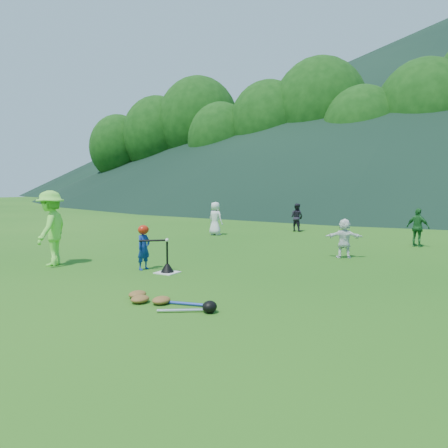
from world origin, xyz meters
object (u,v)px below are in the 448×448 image
Objects in this scene: batting_tee at (167,267)px; equipment_pile at (161,300)px; adult_coach at (51,228)px; fielder_c at (418,228)px; batter_child at (144,248)px; fielder_b at (297,217)px; fielder_a at (215,219)px; fielder_d at (344,238)px; home_plate at (167,272)px.

equipment_pile is at bearing -54.73° from batting_tee.
adult_coach is 1.49× the size of fielder_c.
batter_child is at bearing 78.43° from adult_coach.
equipment_pile is at bearing 111.92° from fielder_b.
fielder_a is 7.46m from batting_tee.
fielder_b is at bearing -117.56° from fielder_a.
batting_tee is (-2.85, -3.99, -0.40)m from fielder_d.
fielder_a is at bearing -47.91° from fielder_d.
fielder_c is (4.30, 7.29, 0.60)m from home_plate.
batter_child is at bearing 177.03° from batting_tee.
equipment_pile is (-2.82, -9.38, -0.55)m from fielder_c.
adult_coach reaches higher than fielder_a.
equipment_pile is (1.48, -2.09, -0.06)m from batting_tee.
batting_tee is at bearing 77.26° from fielder_c.
batter_child is 7.16m from fielder_a.
equipment_pile is at bearing -129.99° from batter_child.
fielder_c is 1.15× the size of fielder_d.
batter_child is 0.56× the size of equipment_pile.
adult_coach reaches higher than fielder_d.
fielder_b is at bearing 4.10° from batter_child.
fielder_c is (7.22, 0.44, -0.04)m from fielder_a.
batter_child is 0.78× the size of fielder_a.
batter_child is 0.55× the size of adult_coach.
batting_tee is (2.93, -6.85, -0.52)m from fielder_a.
adult_coach is 1.72× the size of fielder_d.
equipment_pile is (2.19, -2.13, -0.44)m from batter_child.
home_plate is 0.66× the size of batting_tee.
fielder_d reaches higher than batting_tee.
fielder_b reaches higher than fielder_d.
adult_coach reaches higher than home_plate.
batting_tee is at bearing 125.27° from equipment_pile.
fielder_d is at bearing 100.09° from adult_coach.
fielder_d is (-1.44, -3.30, -0.08)m from fielder_c.
home_plate is 0.37× the size of fielder_c.
batting_tee is (3.01, 0.66, -0.78)m from adult_coach.
batting_tee is 0.38× the size of equipment_pile.
fielder_c is at bearing 59.48° from home_plate.
adult_coach is at bearing -167.71° from home_plate.
home_plate is 8.48m from fielder_c.
fielder_a is at bearing 151.06° from adult_coach.
adult_coach is (-3.01, -0.66, 0.90)m from home_plate.
fielder_d is (5.86, 4.64, -0.38)m from adult_coach.
fielder_a is 3.67m from fielder_b.
fielder_d is 4.92m from batting_tee.
fielder_a is at bearing 113.14° from home_plate.
fielder_c is at bearing 165.24° from fielder_b.
home_plate is 3.21m from adult_coach.
batter_child is 2.44m from adult_coach.
adult_coach is 1.41× the size of fielder_a.
fielder_b is (2.25, 2.90, -0.06)m from fielder_a.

